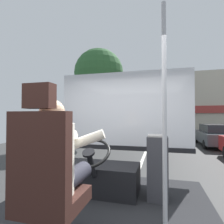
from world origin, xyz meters
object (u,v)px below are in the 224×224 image
object	(u,v)px
handrail_pole	(164,115)
fare_box	(158,167)
driver_seat	(47,185)
steering_console	(100,177)
parked_car_charcoal	(218,135)
bus_driver	(56,159)

from	to	relation	value
handrail_pole	fare_box	size ratio (longest dim) A/B	2.61
driver_seat	steering_console	size ratio (longest dim) A/B	1.22
driver_seat	parked_car_charcoal	distance (m)	11.11
parked_car_charcoal	bus_driver	bearing A→B (deg)	-111.60
driver_seat	handrail_pole	world-z (taller)	handrail_pole
fare_box	steering_console	bearing A→B (deg)	178.65
bus_driver	handrail_pole	xyz separation A→B (m)	(0.89, 0.47, 0.36)
steering_console	handrail_pole	distance (m)	1.43
driver_seat	parked_car_charcoal	world-z (taller)	driver_seat
fare_box	bus_driver	bearing A→B (deg)	-125.31
steering_console	handrail_pole	bearing A→B (deg)	-37.84
steering_console	fare_box	distance (m)	0.83
handrail_pole	parked_car_charcoal	bearing A→B (deg)	72.03
bus_driver	fare_box	distance (m)	1.44
driver_seat	fare_box	xyz separation A→B (m)	(0.81, 1.26, -0.15)
bus_driver	parked_car_charcoal	size ratio (longest dim) A/B	0.19
parked_car_charcoal	steering_console	bearing A→B (deg)	-114.07
driver_seat	bus_driver	size ratio (longest dim) A/B	1.76
driver_seat	fare_box	distance (m)	1.50
bus_driver	parked_car_charcoal	bearing A→B (deg)	68.40
driver_seat	parked_car_charcoal	bearing A→B (deg)	68.62
fare_box	handrail_pole	bearing A→B (deg)	-83.46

